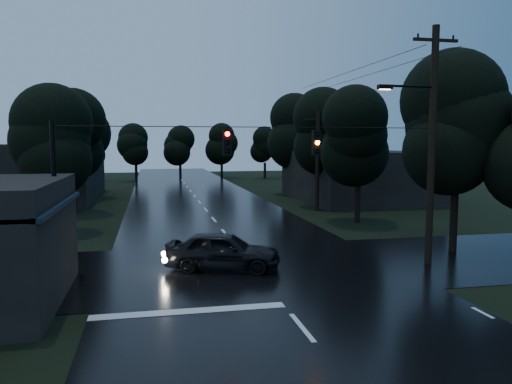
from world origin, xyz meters
name	(u,v)px	position (x,y,z in m)	size (l,w,h in m)	color
main_road	(206,210)	(0.00, 30.00, 0.00)	(12.00, 120.00, 0.02)	black
cross_street	(252,267)	(0.00, 12.00, 0.00)	(60.00, 9.00, 0.02)	black
building_far_right	(356,176)	(14.00, 34.00, 2.20)	(10.00, 14.00, 4.40)	black
building_far_left	(39,172)	(-14.00, 40.00, 2.50)	(10.00, 16.00, 5.00)	black
utility_pole_main	(430,141)	(7.41, 11.00, 5.26)	(3.50, 0.30, 10.00)	black
utility_pole_far	(317,160)	(8.30, 28.00, 3.88)	(2.00, 0.30, 7.50)	black
anchor_pole_left	(55,204)	(-7.50, 11.00, 3.00)	(0.18, 0.18, 6.00)	black
span_signals	(271,141)	(0.56, 10.99, 5.24)	(15.00, 0.37, 1.12)	black
tree_corner_near	(457,125)	(10.00, 13.00, 5.99)	(4.48, 4.48, 9.44)	black
tree_left_a	(62,142)	(-9.00, 22.00, 5.24)	(3.92, 3.92, 8.26)	black
tree_left_b	(72,136)	(-9.60, 30.00, 5.62)	(4.20, 4.20, 8.85)	black
tree_left_c	(82,133)	(-10.20, 40.00, 5.99)	(4.48, 4.48, 9.44)	black
tree_right_a	(359,136)	(9.00, 22.00, 5.62)	(4.20, 4.20, 8.85)	black
tree_right_b	(325,132)	(9.60, 30.00, 5.99)	(4.48, 4.48, 9.44)	black
tree_right_c	(297,130)	(10.20, 40.00, 6.37)	(4.76, 4.76, 10.03)	black
car	(223,251)	(-1.25, 11.86, 0.79)	(1.88, 4.66, 1.59)	black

